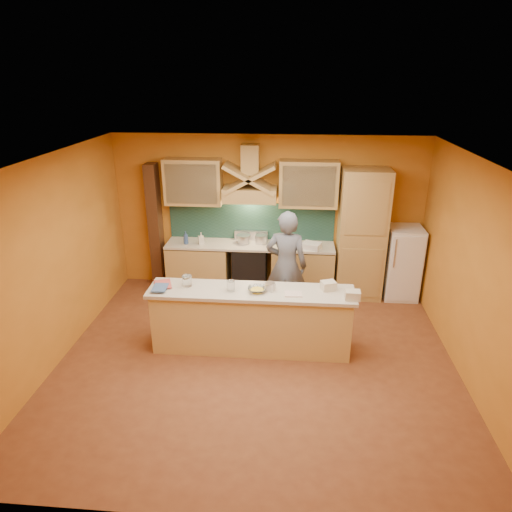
# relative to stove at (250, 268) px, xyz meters

# --- Properties ---
(floor) EXTENTS (5.50, 5.00, 0.01)m
(floor) POSITION_rel_stove_xyz_m (0.30, -2.20, -0.45)
(floor) COLOR brown
(floor) RESTS_ON ground
(ceiling) EXTENTS (5.50, 5.00, 0.01)m
(ceiling) POSITION_rel_stove_xyz_m (0.30, -2.20, 2.35)
(ceiling) COLOR white
(ceiling) RESTS_ON wall_back
(wall_back) EXTENTS (5.50, 0.02, 2.80)m
(wall_back) POSITION_rel_stove_xyz_m (0.30, 0.30, 0.95)
(wall_back) COLOR orange
(wall_back) RESTS_ON floor
(wall_front) EXTENTS (5.50, 0.02, 2.80)m
(wall_front) POSITION_rel_stove_xyz_m (0.30, -4.70, 0.95)
(wall_front) COLOR orange
(wall_front) RESTS_ON floor
(wall_left) EXTENTS (0.02, 5.00, 2.80)m
(wall_left) POSITION_rel_stove_xyz_m (-2.45, -2.20, 0.95)
(wall_left) COLOR orange
(wall_left) RESTS_ON floor
(wall_right) EXTENTS (0.02, 5.00, 2.80)m
(wall_right) POSITION_rel_stove_xyz_m (3.05, -2.20, 0.95)
(wall_right) COLOR orange
(wall_right) RESTS_ON floor
(base_cabinet_left) EXTENTS (1.10, 0.60, 0.86)m
(base_cabinet_left) POSITION_rel_stove_xyz_m (-0.95, 0.00, -0.02)
(base_cabinet_left) COLOR tan
(base_cabinet_left) RESTS_ON floor
(base_cabinet_right) EXTENTS (1.10, 0.60, 0.86)m
(base_cabinet_right) POSITION_rel_stove_xyz_m (0.95, 0.00, -0.02)
(base_cabinet_right) COLOR tan
(base_cabinet_right) RESTS_ON floor
(counter_top) EXTENTS (3.00, 0.62, 0.04)m
(counter_top) POSITION_rel_stove_xyz_m (-0.00, 0.00, 0.45)
(counter_top) COLOR beige
(counter_top) RESTS_ON base_cabinet_left
(stove) EXTENTS (0.60, 0.58, 0.90)m
(stove) POSITION_rel_stove_xyz_m (0.00, 0.00, 0.00)
(stove) COLOR black
(stove) RESTS_ON floor
(backsplash) EXTENTS (3.00, 0.03, 0.70)m
(backsplash) POSITION_rel_stove_xyz_m (-0.00, 0.28, 0.80)
(backsplash) COLOR #1A3A33
(backsplash) RESTS_ON wall_back
(range_hood) EXTENTS (0.92, 0.50, 0.24)m
(range_hood) POSITION_rel_stove_xyz_m (0.00, 0.05, 1.37)
(range_hood) COLOR tan
(range_hood) RESTS_ON wall_back
(hood_chimney) EXTENTS (0.30, 0.30, 0.50)m
(hood_chimney) POSITION_rel_stove_xyz_m (0.00, 0.15, 1.95)
(hood_chimney) COLOR tan
(hood_chimney) RESTS_ON wall_back
(upper_cabinet_left) EXTENTS (1.00, 0.35, 0.80)m
(upper_cabinet_left) POSITION_rel_stove_xyz_m (-1.00, 0.12, 1.55)
(upper_cabinet_left) COLOR tan
(upper_cabinet_left) RESTS_ON wall_back
(upper_cabinet_right) EXTENTS (1.00, 0.35, 0.80)m
(upper_cabinet_right) POSITION_rel_stove_xyz_m (1.00, 0.12, 1.55)
(upper_cabinet_right) COLOR tan
(upper_cabinet_right) RESTS_ON wall_back
(pantry_column) EXTENTS (0.80, 0.60, 2.30)m
(pantry_column) POSITION_rel_stove_xyz_m (1.95, 0.00, 0.70)
(pantry_column) COLOR tan
(pantry_column) RESTS_ON floor
(fridge) EXTENTS (0.58, 0.60, 1.30)m
(fridge) POSITION_rel_stove_xyz_m (2.70, 0.00, 0.20)
(fridge) COLOR white
(fridge) RESTS_ON floor
(trim_column_left) EXTENTS (0.20, 0.30, 2.30)m
(trim_column_left) POSITION_rel_stove_xyz_m (-1.75, 0.15, 0.70)
(trim_column_left) COLOR #472816
(trim_column_left) RESTS_ON floor
(island_body) EXTENTS (2.80, 0.55, 0.88)m
(island_body) POSITION_rel_stove_xyz_m (0.20, -1.90, -0.01)
(island_body) COLOR #DAB870
(island_body) RESTS_ON floor
(island_top) EXTENTS (2.90, 0.62, 0.05)m
(island_top) POSITION_rel_stove_xyz_m (0.20, -1.90, 0.47)
(island_top) COLOR beige
(island_top) RESTS_ON island_body
(person) EXTENTS (0.71, 0.51, 1.81)m
(person) POSITION_rel_stove_xyz_m (0.67, -0.91, 0.46)
(person) COLOR slate
(person) RESTS_ON floor
(pot_large) EXTENTS (0.28, 0.28, 0.16)m
(pot_large) POSITION_rel_stove_xyz_m (-0.12, 0.02, 0.53)
(pot_large) COLOR #B9B9C0
(pot_large) RESTS_ON stove
(pot_small) EXTENTS (0.27, 0.27, 0.15)m
(pot_small) POSITION_rel_stove_xyz_m (0.20, 0.05, 0.53)
(pot_small) COLOR silver
(pot_small) RESTS_ON stove
(soap_bottle_a) EXTENTS (0.12, 0.12, 0.21)m
(soap_bottle_a) POSITION_rel_stove_xyz_m (-0.87, -0.07, 0.58)
(soap_bottle_a) COLOR beige
(soap_bottle_a) RESTS_ON counter_top
(soap_bottle_b) EXTENTS (0.12, 0.12, 0.23)m
(soap_bottle_b) POSITION_rel_stove_xyz_m (-1.14, -0.09, 0.59)
(soap_bottle_b) COLOR navy
(soap_bottle_b) RESTS_ON counter_top
(bowl_back) EXTENTS (0.25, 0.25, 0.07)m
(bowl_back) POSITION_rel_stove_xyz_m (0.72, -0.05, 0.50)
(bowl_back) COLOR silver
(bowl_back) RESTS_ON counter_top
(dish_rack) EXTENTS (0.37, 0.33, 0.11)m
(dish_rack) POSITION_rel_stove_xyz_m (1.09, -0.15, 0.52)
(dish_rack) COLOR white
(dish_rack) RESTS_ON counter_top
(book_lower) EXTENTS (0.33, 0.37, 0.03)m
(book_lower) POSITION_rel_stove_xyz_m (-1.18, -1.90, 0.51)
(book_lower) COLOR #C14A44
(book_lower) RESTS_ON island_top
(book_upper) EXTENTS (0.21, 0.28, 0.02)m
(book_upper) POSITION_rel_stove_xyz_m (-1.17, -2.00, 0.53)
(book_upper) COLOR #405D8E
(book_upper) RESTS_ON island_top
(jar_large) EXTENTS (0.16, 0.16, 0.16)m
(jar_large) POSITION_rel_stove_xyz_m (-0.72, -1.84, 0.57)
(jar_large) COLOR white
(jar_large) RESTS_ON island_top
(jar_small) EXTENTS (0.12, 0.12, 0.15)m
(jar_small) POSITION_rel_stove_xyz_m (-0.08, -1.94, 0.57)
(jar_small) COLOR white
(jar_small) RESTS_ON island_top
(kitchen_scale) EXTENTS (0.15, 0.15, 0.10)m
(kitchen_scale) POSITION_rel_stove_xyz_m (0.46, -1.88, 0.54)
(kitchen_scale) COLOR silver
(kitchen_scale) RESTS_ON island_top
(mixing_bowl) EXTENTS (0.28, 0.28, 0.06)m
(mixing_bowl) POSITION_rel_stove_xyz_m (0.29, -1.94, 0.53)
(mixing_bowl) COLOR silver
(mixing_bowl) RESTS_ON island_top
(cloth) EXTENTS (0.25, 0.19, 0.02)m
(cloth) POSITION_rel_stove_xyz_m (0.79, -1.98, 0.50)
(cloth) COLOR beige
(cloth) RESTS_ON island_top
(grocery_bag_a) EXTENTS (0.23, 0.21, 0.12)m
(grocery_bag_a) POSITION_rel_stove_xyz_m (1.28, -1.79, 0.56)
(grocery_bag_a) COLOR beige
(grocery_bag_a) RESTS_ON island_top
(grocery_bag_b) EXTENTS (0.21, 0.16, 0.12)m
(grocery_bag_b) POSITION_rel_stove_xyz_m (1.58, -2.06, 0.56)
(grocery_bag_b) COLOR beige
(grocery_bag_b) RESTS_ON island_top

